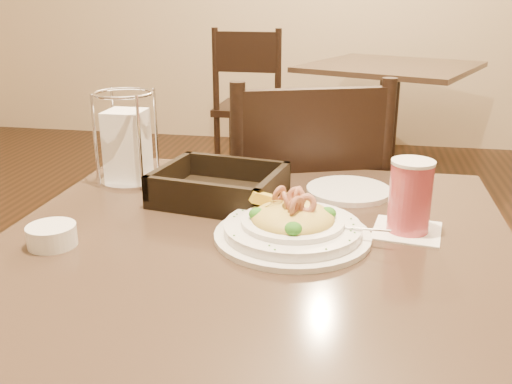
% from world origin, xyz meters
% --- Properties ---
extents(main_table, '(0.90, 0.90, 0.71)m').
position_xyz_m(main_table, '(0.00, 0.00, 0.49)').
color(main_table, black).
rests_on(main_table, ground).
extents(background_table, '(1.17, 1.17, 0.71)m').
position_xyz_m(background_table, '(0.33, 2.61, 0.49)').
color(background_table, black).
rests_on(background_table, ground).
extents(dining_chair_near, '(0.54, 0.54, 0.93)m').
position_xyz_m(dining_chair_near, '(0.02, 0.54, 0.50)').
color(dining_chair_near, black).
rests_on(dining_chair_near, ground).
extents(dining_chair_far, '(0.43, 0.43, 0.93)m').
position_xyz_m(dining_chair_far, '(-0.47, 2.41, 0.50)').
color(dining_chair_far, black).
rests_on(dining_chair_far, ground).
extents(pasta_bowl, '(0.30, 0.27, 0.09)m').
position_xyz_m(pasta_bowl, '(0.07, 0.02, 0.74)').
color(pasta_bowl, white).
rests_on(pasta_bowl, main_table).
extents(drink_glass, '(0.13, 0.13, 0.13)m').
position_xyz_m(drink_glass, '(0.26, 0.08, 0.78)').
color(drink_glass, white).
rests_on(drink_glass, main_table).
extents(bread_basket, '(0.27, 0.24, 0.07)m').
position_xyz_m(bread_basket, '(-0.11, 0.18, 0.74)').
color(bread_basket, black).
rests_on(bread_basket, main_table).
extents(napkin_caddy, '(0.13, 0.13, 0.21)m').
position_xyz_m(napkin_caddy, '(-0.34, 0.26, 0.80)').
color(napkin_caddy, silver).
rests_on(napkin_caddy, main_table).
extents(side_plate, '(0.22, 0.22, 0.01)m').
position_xyz_m(side_plate, '(0.15, 0.27, 0.72)').
color(side_plate, white).
rests_on(side_plate, main_table).
extents(butter_ramekin, '(0.09, 0.09, 0.04)m').
position_xyz_m(butter_ramekin, '(-0.33, -0.09, 0.73)').
color(butter_ramekin, white).
rests_on(butter_ramekin, main_table).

